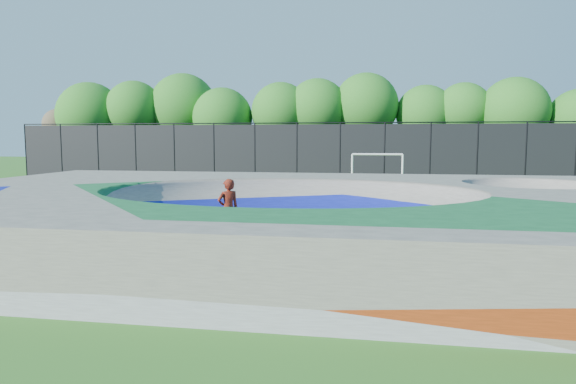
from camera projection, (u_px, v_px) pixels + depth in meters
The scene contains 7 objects.
ground at pixel (289, 241), 14.79m from camera, with size 120.00×120.00×0.00m, color #28601A.
skate_deck at pixel (289, 215), 14.71m from camera, with size 22.00×14.00×1.50m, color gray.
skater at pixel (228, 209), 14.92m from camera, with size 0.65×0.43×1.78m, color red.
skateboard at pixel (229, 239), 15.01m from camera, with size 0.78×0.22×0.05m, color black.
soccer_goal at pixel (377, 164), 30.79m from camera, with size 3.10×0.12×2.05m.
fence at pixel (340, 151), 35.15m from camera, with size 48.09×0.09×4.04m.
treeline at pixel (355, 112), 39.34m from camera, with size 52.50×7.27×8.32m.
Camera 1 is at (2.45, -14.35, 2.95)m, focal length 32.00 mm.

